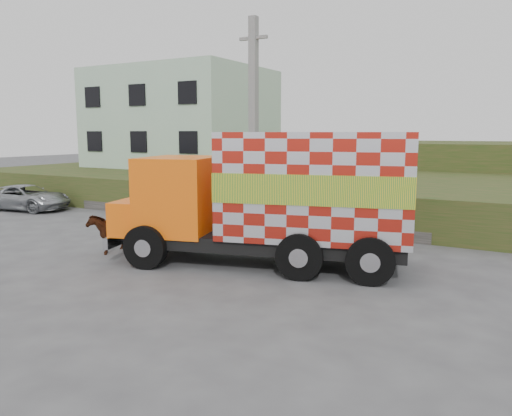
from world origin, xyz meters
The scene contains 10 objects.
ground centered at (0.00, 0.00, 0.00)m, with size 120.00×120.00×0.00m, color #474749.
embankment centered at (0.00, 10.00, 0.75)m, with size 40.00×12.00×1.50m, color #274416.
embankment_far centered at (0.00, 22.00, 1.50)m, with size 40.00×12.00×3.00m, color #274416.
retaining_strip centered at (-2.00, 4.20, 0.20)m, with size 16.00×0.50×0.40m, color #595651.
building centered at (-11.00, 13.00, 4.50)m, with size 10.00×8.00×6.00m, color #AECCAF.
utility_pole centered at (-1.00, 4.60, 4.08)m, with size 1.20×0.30×8.00m.
cargo_truck centered at (2.69, -0.65, 1.87)m, with size 8.53×4.56×3.63m.
cow centered at (-2.44, -1.71, 0.61)m, with size 0.66×1.44×1.22m, color #36130D.
suv centered at (-12.06, 2.35, 0.59)m, with size 1.97×4.27×1.19m, color #A0A4A9.
pedestrian centered at (0.77, 6.87, 2.46)m, with size 0.70×0.46×1.92m, color #2B2926.
Camera 1 is at (8.81, -12.61, 3.62)m, focal length 35.00 mm.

